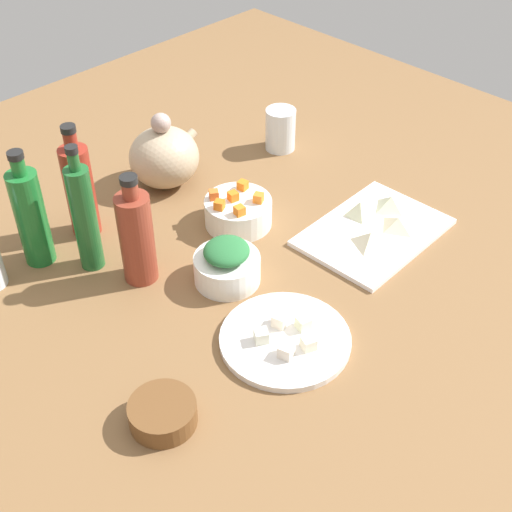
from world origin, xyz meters
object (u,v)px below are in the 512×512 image
at_px(cutting_board, 373,232).
at_px(plate_tofu, 285,340).
at_px(bottle_0, 84,217).
at_px(drinking_glass_0, 280,129).
at_px(bowl_carrots, 238,212).
at_px(bowl_greens, 227,269).
at_px(bottle_1, 80,189).
at_px(bottle_2, 136,236).
at_px(bottle_3, 31,216).
at_px(teapot, 164,156).
at_px(bowl_small_side, 163,413).

bearing_deg(cutting_board, plate_tofu, -167.52).
relative_size(bottle_0, drinking_glass_0, 2.59).
xyz_separation_m(bowl_carrots, drinking_glass_0, (0.27, 0.14, 0.02)).
distance_m(bowl_greens, drinking_glass_0, 0.48).
relative_size(cutting_board, plate_tofu, 1.31).
bearing_deg(bottle_1, bottle_2, -93.02).
distance_m(bottle_2, bottle_3, 0.20).
xyz_separation_m(bowl_greens, bottle_3, (-0.21, 0.29, 0.07)).
bearing_deg(plate_tofu, drinking_glass_0, 44.01).
relative_size(bottle_1, bottle_2, 1.08).
bearing_deg(bottle_3, bowl_carrots, -28.58).
bearing_deg(bottle_1, bottle_0, -119.05).
relative_size(teapot, bottle_0, 0.66).
bearing_deg(bottle_0, plate_tofu, -74.77).
distance_m(bowl_small_side, bottle_2, 0.34).
distance_m(cutting_board, bottle_1, 0.57).
bearing_deg(bottle_1, bottle_3, -174.50).
bearing_deg(bottle_3, plate_tofu, -70.62).
relative_size(plate_tofu, bottle_3, 0.93).
bearing_deg(bottle_0, teapot, 22.73).
distance_m(cutting_board, plate_tofu, 0.34).
distance_m(cutting_board, bottle_2, 0.47).
bearing_deg(bottle_2, teapot, 41.89).
bearing_deg(bowl_greens, bowl_carrots, 39.19).
bearing_deg(bowl_small_side, drinking_glass_0, 30.85).
bearing_deg(bowl_carrots, teapot, 91.92).
xyz_separation_m(plate_tofu, bottle_3, (-0.17, 0.47, 0.09)).
bearing_deg(bowl_small_side, bowl_greens, 29.72).
height_order(teapot, drinking_glass_0, teapot).
bearing_deg(bottle_1, bowl_greens, -72.76).
height_order(bottle_0, bottle_1, bottle_0).
height_order(cutting_board, drinking_glass_0, drinking_glass_0).
bearing_deg(bowl_carrots, bottle_0, 159.88).
height_order(bowl_greens, bottle_0, bottle_0).
bearing_deg(cutting_board, bowl_small_side, -174.51).
bearing_deg(teapot, cutting_board, -68.47).
height_order(bottle_1, bottle_2, bottle_1).
bearing_deg(bowl_small_side, bottle_0, 69.80).
relative_size(cutting_board, drinking_glass_0, 2.92).
distance_m(bowl_carrots, bottle_2, 0.25).
xyz_separation_m(bowl_small_side, bottle_1, (0.19, 0.47, 0.08)).
bearing_deg(cutting_board, drinking_glass_0, 72.92).
distance_m(bottle_0, drinking_glass_0, 0.56).
relative_size(bowl_greens, bottle_0, 0.48).
height_order(teapot, bottle_0, bottle_0).
distance_m(teapot, bottle_2, 0.31).
height_order(cutting_board, bowl_greens, bowl_greens).
height_order(teapot, bottle_3, bottle_3).
distance_m(bottle_2, drinking_glass_0, 0.53).
relative_size(bowl_small_side, bottle_2, 0.47).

